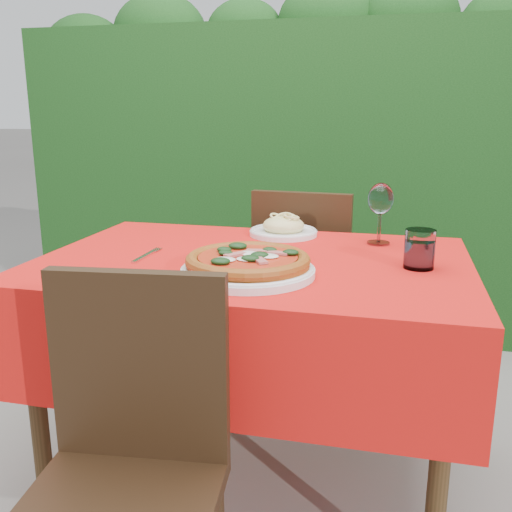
% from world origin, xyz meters
% --- Properties ---
extents(ground, '(60.00, 60.00, 0.00)m').
position_xyz_m(ground, '(0.00, 0.00, 0.00)').
color(ground, slate).
rests_on(ground, ground).
extents(hedge, '(3.20, 0.55, 1.78)m').
position_xyz_m(hedge, '(0.00, 1.55, 0.92)').
color(hedge, black).
rests_on(hedge, ground).
extents(dining_table, '(1.26, 0.86, 0.75)m').
position_xyz_m(dining_table, '(0.00, 0.00, 0.60)').
color(dining_table, '#412A14').
rests_on(dining_table, ground).
extents(chair_near, '(0.43, 0.43, 0.86)m').
position_xyz_m(chair_near, '(-0.10, -0.66, 0.49)').
color(chair_near, black).
rests_on(chair_near, ground).
extents(chair_far, '(0.42, 0.42, 0.87)m').
position_xyz_m(chair_far, '(0.06, 0.65, 0.50)').
color(chair_far, black).
rests_on(chair_far, ground).
extents(pizza_plate, '(0.41, 0.41, 0.07)m').
position_xyz_m(pizza_plate, '(0.03, -0.18, 0.78)').
color(pizza_plate, white).
rests_on(pizza_plate, dining_table).
extents(pasta_plate, '(0.24, 0.24, 0.07)m').
position_xyz_m(pasta_plate, '(0.03, 0.33, 0.77)').
color(pasta_plate, silver).
rests_on(pasta_plate, dining_table).
extents(water_glass, '(0.08, 0.08, 0.11)m').
position_xyz_m(water_glass, '(0.47, 0.00, 0.80)').
color(water_glass, silver).
rests_on(water_glass, dining_table).
extents(wine_glass, '(0.08, 0.08, 0.20)m').
position_xyz_m(wine_glass, '(0.36, 0.27, 0.89)').
color(wine_glass, silver).
rests_on(wine_glass, dining_table).
extents(fork, '(0.03, 0.19, 0.01)m').
position_xyz_m(fork, '(-0.32, -0.07, 0.75)').
color(fork, silver).
rests_on(fork, dining_table).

